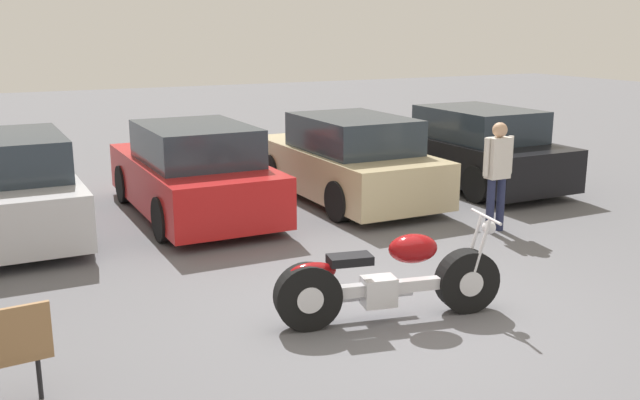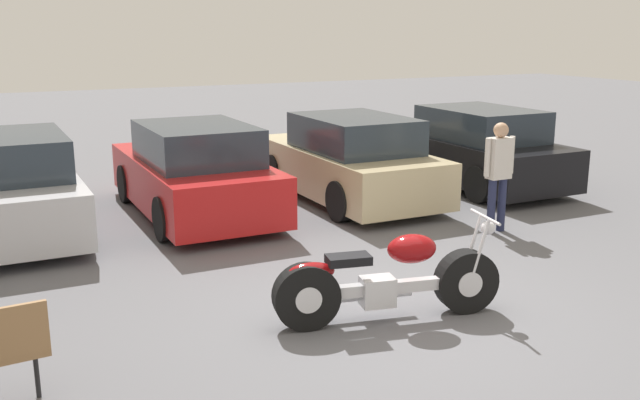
{
  "view_description": "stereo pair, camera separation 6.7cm",
  "coord_description": "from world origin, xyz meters",
  "px_view_note": "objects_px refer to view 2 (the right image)",
  "views": [
    {
      "loc": [
        -3.94,
        -5.98,
        2.95
      ],
      "look_at": [
        -0.06,
        1.73,
        0.85
      ],
      "focal_mm": 40.0,
      "sensor_mm": 36.0,
      "label": 1
    },
    {
      "loc": [
        -3.88,
        -6.01,
        2.95
      ],
      "look_at": [
        -0.06,
        1.73,
        0.85
      ],
      "focal_mm": 40.0,
      "sensor_mm": 36.0,
      "label": 2
    }
  ],
  "objects_px": {
    "motorcycle": "(387,280)",
    "parked_car_red": "(194,173)",
    "parked_car_silver": "(10,187)",
    "person_standing": "(499,168)",
    "parked_car_black": "(474,149)",
    "parked_car_champagne": "(349,161)"
  },
  "relations": [
    {
      "from": "parked_car_red",
      "to": "parked_car_black",
      "type": "relative_size",
      "value": 1.0
    },
    {
      "from": "motorcycle",
      "to": "parked_car_champagne",
      "type": "height_order",
      "value": "parked_car_champagne"
    },
    {
      "from": "parked_car_silver",
      "to": "person_standing",
      "type": "distance_m",
      "value": 7.12
    },
    {
      "from": "motorcycle",
      "to": "parked_car_champagne",
      "type": "bearing_deg",
      "value": 65.69
    },
    {
      "from": "motorcycle",
      "to": "person_standing",
      "type": "height_order",
      "value": "person_standing"
    },
    {
      "from": "parked_car_silver",
      "to": "person_standing",
      "type": "xyz_separation_m",
      "value": [
        6.41,
        -3.08,
        0.27
      ]
    },
    {
      "from": "motorcycle",
      "to": "parked_car_red",
      "type": "bearing_deg",
      "value": 96.0
    },
    {
      "from": "motorcycle",
      "to": "parked_car_red",
      "type": "xyz_separation_m",
      "value": [
        -0.53,
        5.01,
        0.26
      ]
    },
    {
      "from": "parked_car_champagne",
      "to": "person_standing",
      "type": "height_order",
      "value": "person_standing"
    },
    {
      "from": "parked_car_silver",
      "to": "parked_car_red",
      "type": "bearing_deg",
      "value": -3.44
    },
    {
      "from": "parked_car_silver",
      "to": "parked_car_red",
      "type": "relative_size",
      "value": 1.0
    },
    {
      "from": "parked_car_black",
      "to": "motorcycle",
      "type": "bearing_deg",
      "value": -135.25
    },
    {
      "from": "parked_car_champagne",
      "to": "parked_car_silver",
      "type": "bearing_deg",
      "value": 176.48
    },
    {
      "from": "parked_car_red",
      "to": "person_standing",
      "type": "distance_m",
      "value": 4.72
    },
    {
      "from": "motorcycle",
      "to": "parked_car_black",
      "type": "relative_size",
      "value": 0.58
    },
    {
      "from": "motorcycle",
      "to": "parked_car_champagne",
      "type": "xyz_separation_m",
      "value": [
        2.19,
        4.84,
        0.26
      ]
    },
    {
      "from": "parked_car_silver",
      "to": "parked_car_red",
      "type": "xyz_separation_m",
      "value": [
        2.71,
        -0.16,
        0.0
      ]
    },
    {
      "from": "parked_car_champagne",
      "to": "parked_car_black",
      "type": "height_order",
      "value": "same"
    },
    {
      "from": "parked_car_champagne",
      "to": "person_standing",
      "type": "bearing_deg",
      "value": -70.24
    },
    {
      "from": "motorcycle",
      "to": "person_standing",
      "type": "relative_size",
      "value": 1.48
    },
    {
      "from": "parked_car_black",
      "to": "parked_car_silver",
      "type": "bearing_deg",
      "value": 177.77
    },
    {
      "from": "parked_car_red",
      "to": "parked_car_silver",
      "type": "bearing_deg",
      "value": 176.56
    }
  ]
}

